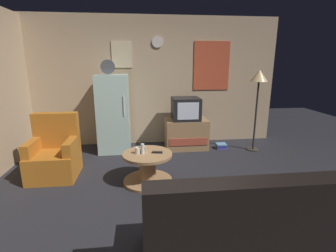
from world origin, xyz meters
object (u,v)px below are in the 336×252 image
object	(u,v)px
crt_tv	(186,109)
couch	(243,234)
mug_ceramic_white	(138,150)
standing_lamp	(259,82)
coffee_table	(148,168)
remote_control	(157,152)
wine_glass	(143,149)
book_stack	(221,146)
tv_stand	(186,134)
mug_ceramic_tan	(145,149)
fridge	(114,113)
armchair	(55,155)

from	to	relation	value
crt_tv	couch	size ratio (longest dim) A/B	0.32
mug_ceramic_white	standing_lamp	bearing A→B (deg)	26.54
standing_lamp	coffee_table	distance (m)	2.70
coffee_table	remote_control	distance (m)	0.28
wine_glass	book_stack	bearing A→B (deg)	39.32
tv_stand	coffee_table	distance (m)	1.66
standing_lamp	wine_glass	bearing A→B (deg)	-152.22
mug_ceramic_tan	remote_control	size ratio (longest dim) A/B	0.60
standing_lamp	remote_control	size ratio (longest dim) A/B	10.60
fridge	mug_ceramic_tan	world-z (taller)	fridge
tv_stand	armchair	size ratio (longest dim) A/B	0.88
crt_tv	couch	distance (m)	3.13
couch	standing_lamp	bearing A→B (deg)	63.41
coffee_table	couch	world-z (taller)	couch
fridge	coffee_table	distance (m)	1.67
fridge	tv_stand	world-z (taller)	fridge
tv_stand	armchair	bearing A→B (deg)	-155.39
wine_glass	armchair	bearing A→B (deg)	162.91
standing_lamp	mug_ceramic_tan	world-z (taller)	standing_lamp
wine_glass	armchair	xyz separation A→B (m)	(-1.35, 0.42, -0.19)
coffee_table	mug_ceramic_tan	xyz separation A→B (m)	(-0.04, 0.04, 0.27)
tv_stand	crt_tv	bearing A→B (deg)	-176.99
remote_control	couch	size ratio (longest dim) A/B	0.09
crt_tv	armchair	xyz separation A→B (m)	(-2.24, -1.03, -0.49)
fridge	tv_stand	xyz separation A→B (m)	(1.44, -0.03, -0.45)
crt_tv	coffee_table	bearing A→B (deg)	-119.86
book_stack	tv_stand	bearing A→B (deg)	170.00
tv_stand	crt_tv	size ratio (longest dim) A/B	1.56
couch	book_stack	xyz separation A→B (m)	(0.79, 2.96, -0.26)
mug_ceramic_tan	armchair	size ratio (longest dim) A/B	0.09
mug_ceramic_white	remote_control	xyz separation A→B (m)	(0.28, -0.02, -0.03)
standing_lamp	couch	distance (m)	3.32
tv_stand	crt_tv	world-z (taller)	crt_tv
coffee_table	couch	bearing A→B (deg)	-65.51
wine_glass	book_stack	world-z (taller)	wine_glass
crt_tv	coffee_table	size ratio (longest dim) A/B	0.75
mug_ceramic_white	remote_control	bearing A→B (deg)	-3.47
couch	wine_glass	bearing A→B (deg)	116.64
mug_ceramic_white	remote_control	size ratio (longest dim) A/B	0.60
mug_ceramic_white	mug_ceramic_tan	distance (m)	0.11
coffee_table	couch	size ratio (longest dim) A/B	0.42
couch	remote_control	bearing A→B (deg)	110.36
coffee_table	mug_ceramic_tan	bearing A→B (deg)	131.00
mug_ceramic_white	couch	size ratio (longest dim) A/B	0.05
book_stack	coffee_table	bearing A→B (deg)	-139.88
mug_ceramic_tan	armchair	xyz separation A→B (m)	(-1.38, 0.36, -0.16)
coffee_table	book_stack	distance (m)	2.03
tv_stand	coffee_table	xyz separation A→B (m)	(-0.84, -1.43, -0.07)
fridge	couch	bearing A→B (deg)	-66.51
coffee_table	couch	xyz separation A→B (m)	(0.76, -1.66, 0.09)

